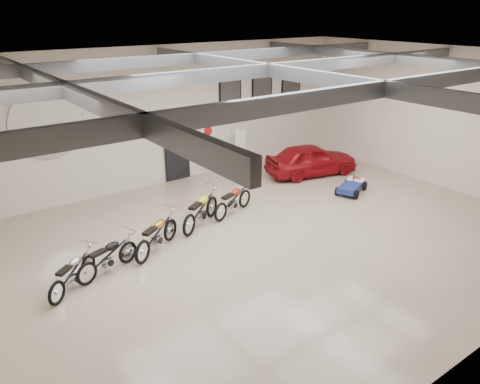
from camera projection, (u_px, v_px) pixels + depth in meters
floor at (265, 240)px, 13.37m from camera, size 16.00×12.00×0.01m
ceiling at (269, 60)px, 11.52m from camera, size 16.00×12.00×0.01m
back_wall at (162, 117)px, 16.94m from camera, size 16.00×0.02×5.00m
right_wall at (439, 117)px, 16.83m from camera, size 0.02×12.00×5.00m
ceiling_beams at (268, 70)px, 11.61m from camera, size 15.80×11.80×0.32m
door at (177, 153)px, 17.71m from camera, size 0.92×0.08×2.10m
logo_plaque at (47, 124)px, 14.60m from camera, size 2.30×0.06×1.16m
poster_left at (230, 92)px, 18.34m from camera, size 1.05×0.08×1.35m
poster_mid at (262, 88)px, 19.21m from camera, size 1.05×0.08×1.35m
poster_right at (291, 84)px, 20.09m from camera, size 1.05×0.08×1.35m
oil_sign at (208, 131)px, 18.24m from camera, size 0.72×0.10×0.72m
banner_stand at (240, 149)px, 18.90m from camera, size 0.50×0.28×1.73m
motorcycle_silver at (72, 272)px, 10.89m from camera, size 1.73×1.52×0.92m
motorcycle_black at (107, 256)px, 11.56m from camera, size 1.91×1.12×0.95m
motorcycle_gold at (157, 234)px, 12.59m from camera, size 2.02×1.56×1.04m
motorcycle_yellow at (201, 209)px, 14.05m from camera, size 2.12×1.61×1.08m
motorcycle_red at (233, 200)px, 14.89m from camera, size 1.97×1.17×0.98m
go_kart at (353, 183)px, 16.79m from camera, size 1.91×1.41×0.63m
vintage_car at (311, 159)px, 18.38m from camera, size 2.29×3.89×1.24m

